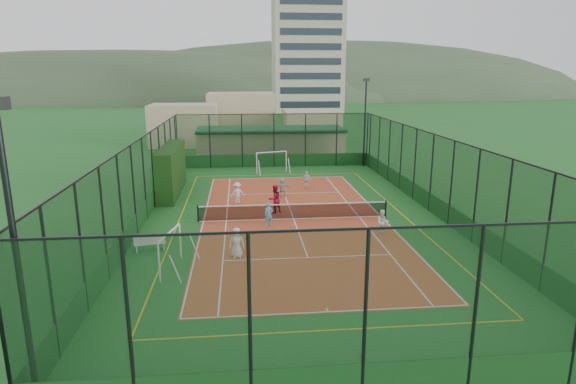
{
  "coord_description": "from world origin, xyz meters",
  "views": [
    {
      "loc": [
        -3.12,
        -28.12,
        8.77
      ],
      "look_at": [
        -0.14,
        2.09,
        1.2
      ],
      "focal_mm": 30.0,
      "sensor_mm": 36.0,
      "label": 1
    }
  ],
  "objects_px": {
    "floodlight_sw": "(18,268)",
    "clubhouse": "(271,143)",
    "child_near_right": "(383,222)",
    "child_near_left": "(237,243)",
    "coach": "(275,199)",
    "futsal_goal_near": "(170,251)",
    "apartment_tower": "(307,43)",
    "child_far_right": "(307,180)",
    "child_near_mid": "(269,214)",
    "child_far_back": "(282,187)",
    "child_far_left": "(237,193)",
    "white_bench": "(150,243)",
    "floodlight_ne": "(365,123)",
    "futsal_goal_far": "(272,162)"
  },
  "relations": [
    {
      "from": "child_near_mid",
      "to": "child_far_right",
      "type": "relative_size",
      "value": 1.02
    },
    {
      "from": "apartment_tower",
      "to": "white_bench",
      "type": "height_order",
      "value": "apartment_tower"
    },
    {
      "from": "clubhouse",
      "to": "white_bench",
      "type": "relative_size",
      "value": 10.07
    },
    {
      "from": "apartment_tower",
      "to": "coach",
      "type": "xyz_separation_m",
      "value": [
        -13.06,
        -80.52,
        -14.09
      ]
    },
    {
      "from": "child_near_mid",
      "to": "clubhouse",
      "type": "bearing_deg",
      "value": 66.2
    },
    {
      "from": "clubhouse",
      "to": "child_near_right",
      "type": "height_order",
      "value": "clubhouse"
    },
    {
      "from": "floodlight_sw",
      "to": "coach",
      "type": "height_order",
      "value": "floodlight_sw"
    },
    {
      "from": "child_far_right",
      "to": "coach",
      "type": "distance_m",
      "value": 7.0
    },
    {
      "from": "white_bench",
      "to": "child_far_left",
      "type": "bearing_deg",
      "value": 51.34
    },
    {
      "from": "floodlight_ne",
      "to": "white_bench",
      "type": "distance_m",
      "value": 27.12
    },
    {
      "from": "child_far_right",
      "to": "apartment_tower",
      "type": "bearing_deg",
      "value": -86.95
    },
    {
      "from": "child_near_mid",
      "to": "child_near_right",
      "type": "relative_size",
      "value": 0.99
    },
    {
      "from": "child_near_left",
      "to": "clubhouse",
      "type": "bearing_deg",
      "value": 79.77
    },
    {
      "from": "futsal_goal_far",
      "to": "child_far_left",
      "type": "relative_size",
      "value": 1.96
    },
    {
      "from": "white_bench",
      "to": "child_far_right",
      "type": "xyz_separation_m",
      "value": [
        9.69,
        12.49,
        0.27
      ]
    },
    {
      "from": "apartment_tower",
      "to": "futsal_goal_far",
      "type": "relative_size",
      "value": 10.36
    },
    {
      "from": "apartment_tower",
      "to": "child_near_mid",
      "type": "bearing_deg",
      "value": -99.28
    },
    {
      "from": "floodlight_sw",
      "to": "futsal_goal_near",
      "type": "bearing_deg",
      "value": 76.96
    },
    {
      "from": "futsal_goal_near",
      "to": "child_near_right",
      "type": "height_order",
      "value": "futsal_goal_near"
    },
    {
      "from": "futsal_goal_near",
      "to": "child_near_right",
      "type": "relative_size",
      "value": 1.95
    },
    {
      "from": "coach",
      "to": "futsal_goal_near",
      "type": "bearing_deg",
      "value": 27.59
    },
    {
      "from": "child_near_mid",
      "to": "child_far_left",
      "type": "distance_m",
      "value": 5.5
    },
    {
      "from": "futsal_goal_far",
      "to": "child_near_mid",
      "type": "distance_m",
      "value": 15.43
    },
    {
      "from": "apartment_tower",
      "to": "coach",
      "type": "height_order",
      "value": "apartment_tower"
    },
    {
      "from": "floodlight_ne",
      "to": "futsal_goal_far",
      "type": "distance_m",
      "value": 9.87
    },
    {
      "from": "floodlight_ne",
      "to": "clubhouse",
      "type": "relative_size",
      "value": 0.54
    },
    {
      "from": "futsal_goal_far",
      "to": "child_far_right",
      "type": "distance_m",
      "value": 6.78
    },
    {
      "from": "floodlight_sw",
      "to": "child_near_mid",
      "type": "xyz_separation_m",
      "value": [
        7.0,
        15.4,
        -3.42
      ]
    },
    {
      "from": "floodlight_ne",
      "to": "futsal_goal_near",
      "type": "distance_m",
      "value": 28.34
    },
    {
      "from": "floodlight_ne",
      "to": "child_far_right",
      "type": "bearing_deg",
      "value": -127.36
    },
    {
      "from": "floodlight_sw",
      "to": "clubhouse",
      "type": "xyz_separation_m",
      "value": [
        8.6,
        38.6,
        -2.55
      ]
    },
    {
      "from": "clubhouse",
      "to": "coach",
      "type": "height_order",
      "value": "clubhouse"
    },
    {
      "from": "floodlight_ne",
      "to": "child_near_right",
      "type": "xyz_separation_m",
      "value": [
        -4.01,
        -19.98,
        -3.41
      ]
    },
    {
      "from": "floodlight_sw",
      "to": "child_near_right",
      "type": "bearing_deg",
      "value": 45.07
    },
    {
      "from": "futsal_goal_near",
      "to": "coach",
      "type": "xyz_separation_m",
      "value": [
        5.37,
        8.69,
        0.03
      ]
    },
    {
      "from": "futsal_goal_near",
      "to": "child_near_right",
      "type": "bearing_deg",
      "value": -58.04
    },
    {
      "from": "child_near_mid",
      "to": "coach",
      "type": "distance_m",
      "value": 2.74
    },
    {
      "from": "white_bench",
      "to": "floodlight_sw",
      "type": "bearing_deg",
      "value": -105.8
    },
    {
      "from": "floodlight_ne",
      "to": "child_far_left",
      "type": "bearing_deg",
      "value": -133.67
    },
    {
      "from": "child_far_left",
      "to": "coach",
      "type": "distance_m",
      "value": 3.46
    },
    {
      "from": "clubhouse",
      "to": "apartment_tower",
      "type": "xyz_separation_m",
      "value": [
        12.0,
        60.0,
        13.43
      ]
    },
    {
      "from": "clubhouse",
      "to": "child_near_mid",
      "type": "bearing_deg",
      "value": -93.94
    },
    {
      "from": "floodlight_sw",
      "to": "child_near_left",
      "type": "bearing_deg",
      "value": 64.03
    },
    {
      "from": "child_near_right",
      "to": "child_far_right",
      "type": "height_order",
      "value": "child_near_right"
    },
    {
      "from": "child_far_left",
      "to": "apartment_tower",
      "type": "bearing_deg",
      "value": -119.02
    },
    {
      "from": "floodlight_sw",
      "to": "apartment_tower",
      "type": "bearing_deg",
      "value": 78.2
    },
    {
      "from": "child_near_left",
      "to": "child_far_back",
      "type": "relative_size",
      "value": 1.09
    },
    {
      "from": "clubhouse",
      "to": "white_bench",
      "type": "distance_m",
      "value": 27.82
    },
    {
      "from": "floodlight_sw",
      "to": "child_near_left",
      "type": "relative_size",
      "value": 5.53
    },
    {
      "from": "apartment_tower",
      "to": "child_far_right",
      "type": "relative_size",
      "value": 22.06
    }
  ]
}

